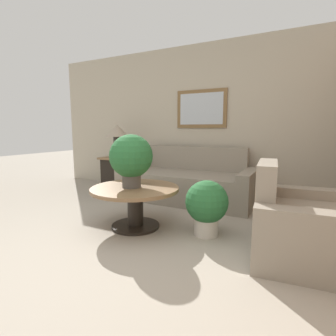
# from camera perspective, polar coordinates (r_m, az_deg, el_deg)

# --- Properties ---
(ground_plane) EXTENTS (20.00, 20.00, 0.00)m
(ground_plane) POSITION_cam_1_polar(r_m,az_deg,el_deg) (2.40, -18.47, -20.55)
(ground_plane) COLOR gray
(wall_back) EXTENTS (6.51, 0.09, 2.60)m
(wall_back) POSITION_cam_1_polar(r_m,az_deg,el_deg) (4.72, 8.33, 10.23)
(wall_back) COLOR #B2A893
(wall_back) RESTS_ON ground_plane
(couch_main) EXTENTS (2.16, 0.95, 0.85)m
(couch_main) POSITION_cam_1_polar(r_m,az_deg,el_deg) (4.31, 4.14, -3.20)
(couch_main) COLOR gray
(couch_main) RESTS_ON ground_plane
(armchair) EXTENTS (1.01, 1.10, 0.85)m
(armchair) POSITION_cam_1_polar(r_m,az_deg,el_deg) (2.68, 27.87, -11.37)
(armchair) COLOR gray
(armchair) RESTS_ON ground_plane
(coffee_table) EXTENTS (1.02, 1.02, 0.48)m
(coffee_table) POSITION_cam_1_polar(r_m,az_deg,el_deg) (3.10, -7.16, -6.56)
(coffee_table) COLOR black
(coffee_table) RESTS_ON ground_plane
(side_table) EXTENTS (0.54, 0.54, 0.64)m
(side_table) POSITION_cam_1_polar(r_m,az_deg,el_deg) (5.01, -10.77, -1.19)
(side_table) COLOR black
(side_table) RESTS_ON ground_plane
(table_lamp) EXTENTS (0.44, 0.44, 0.60)m
(table_lamp) POSITION_cam_1_polar(r_m,az_deg,el_deg) (4.94, -11.01, 7.42)
(table_lamp) COLOR #2D2823
(table_lamp) RESTS_ON side_table
(potted_plant_on_table) EXTENTS (0.50, 0.50, 0.61)m
(potted_plant_on_table) POSITION_cam_1_polar(r_m,az_deg,el_deg) (3.01, -8.04, 2.26)
(potted_plant_on_table) COLOR #4C4742
(potted_plant_on_table) RESTS_ON coffee_table
(potted_plant_floor) EXTENTS (0.47, 0.47, 0.61)m
(potted_plant_floor) POSITION_cam_1_polar(r_m,az_deg,el_deg) (2.88, 8.42, -7.89)
(potted_plant_floor) COLOR beige
(potted_plant_floor) RESTS_ON ground_plane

